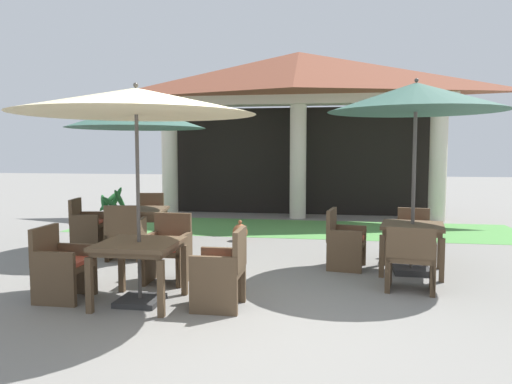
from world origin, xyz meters
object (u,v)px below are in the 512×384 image
Objects in this scene: patio_umbrella_near_foreground at (416,99)px; patio_chair_near_foreground_north at (413,236)px; patio_chair_mid_right_north at (149,218)px; patio_chair_mid_right_west at (86,226)px; patio_chair_near_foreground_west at (344,242)px; patio_umbrella_mid_left at (136,103)px; patio_chair_near_foreground_south at (411,259)px; patio_chair_mid_left_west at (62,266)px; patio_chair_mid_left_north at (168,251)px; patio_table_near_foreground at (412,231)px; patio_table_mid_left at (139,250)px; terracotta_urn at (240,232)px; patio_chair_mid_left_east at (222,272)px; potted_palm_left_edge at (113,221)px; patio_table_mid_right at (138,214)px; patio_umbrella_mid_right at (136,118)px; patio_chair_mid_right_south at (125,234)px.

patio_chair_near_foreground_north is (0.16, 0.98, -2.16)m from patio_umbrella_near_foreground.
patio_chair_mid_right_west is at bearing 45.07° from patio_chair_mid_right_north.
patio_chair_near_foreground_west is 0.33× the size of patio_umbrella_mid_left.
patio_chair_mid_left_west reaches higher than patio_chair_near_foreground_south.
patio_chair_mid_left_north is at bearing -54.63° from patio_chair_near_foreground_west.
patio_chair_near_foreground_south is (-0.16, -0.98, -0.21)m from patio_table_near_foreground.
patio_chair_mid_left_west is at bearing 44.98° from patio_chair_mid_left_north.
patio_table_mid_left is (-3.41, -2.02, -1.91)m from patio_umbrella_near_foreground.
patio_chair_near_foreground_north is 0.92× the size of patio_chair_near_foreground_west.
patio_chair_near_foreground_north is at bearing -150.77° from patio_chair_mid_left_north.
patio_table_near_foreground is 1.08× the size of patio_chair_mid_left_north.
patio_table_mid_left is 4.20m from terracotta_urn.
patio_umbrella_near_foreground is 3.80m from patio_chair_mid_left_east.
terracotta_urn is at bearing 8.22° from patio_chair_mid_left_east.
potted_palm_left_edge is (-5.74, 0.83, -0.01)m from patio_chair_near_foreground_north.
potted_palm_left_edge reaches higher than patio_chair_near_foreground_west.
potted_palm_left_edge is 2.60m from terracotta_urn.
patio_chair_near_foreground_north reaches higher than terracotta_urn.
patio_chair_near_foreground_west is at bearing 122.51° from patio_chair_mid_left_west.
terracotta_urn is at bearing 84.62° from patio_umbrella_mid_left.
patio_chair_mid_right_west is at bearing 47.77° from patio_chair_mid_left_east.
patio_umbrella_mid_left is at bearing -14.04° from patio_table_mid_left.
patio_chair_mid_left_west reaches higher than patio_table_mid_left.
patio_umbrella_mid_left is 2.18m from patio_chair_mid_left_east.
patio_chair_mid_left_east is at bearing -23.78° from patio_chair_near_foreground_west.
patio_chair_near_foreground_west is at bearing -14.36° from patio_table_mid_right.
patio_umbrella_near_foreground reaches higher than potted_palm_left_edge.
patio_umbrella_mid_left is at bearing 27.38° from patio_chair_mid_right_west.
patio_chair_mid_left_north reaches higher than patio_chair_mid_right_west.
patio_umbrella_mid_right is 2.21m from patio_chair_mid_right_west.
patio_chair_near_foreground_north is 0.30× the size of patio_umbrella_mid_left.
patio_table_near_foreground is at bearing 146.92° from patio_chair_mid_right_north.
patio_chair_near_foreground_west is 2.17× the size of terracotta_urn.
patio_chair_mid_right_west is at bearing -169.83° from patio_umbrella_mid_right.
patio_chair_mid_right_south is (-1.16, 2.19, -0.22)m from patio_table_mid_left.
terracotta_urn is at bearing 161.42° from patio_chair_mid_left_west.
patio_chair_near_foreground_west is 3.58m from patio_chair_mid_right_south.
patio_chair_mid_right_north is 1.91m from terracotta_urn.
patio_chair_mid_right_north is (-0.17, 0.95, -1.99)m from patio_umbrella_mid_right.
patio_table_near_foreground is 0.92× the size of potted_palm_left_edge.
patio_chair_mid_right_north is at bearing -106.74° from patio_chair_near_foreground_west.
potted_palm_left_edge reaches higher than patio_chair_near_foreground_south.
patio_chair_mid_left_west is 0.97× the size of patio_chair_mid_right_west.
patio_umbrella_mid_right is at bearing 135.00° from patio_table_mid_right.
patio_umbrella_mid_left is (-3.41, -2.02, -0.19)m from patio_umbrella_near_foreground.
terracotta_urn is (-0.61, 4.16, -0.25)m from patio_chair_mid_left_east.
patio_table_near_foreground is 1.08× the size of patio_chair_mid_right_south.
patio_chair_mid_right_south is 1.93m from potted_palm_left_edge.
patio_chair_mid_right_north is at bearing 157.08° from patio_table_near_foreground.
patio_table_mid_left is 0.98× the size of patio_chair_mid_right_north.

